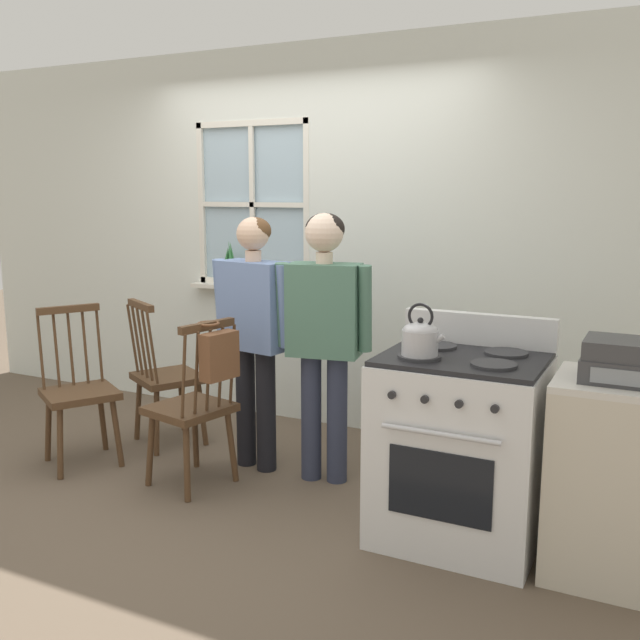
{
  "coord_description": "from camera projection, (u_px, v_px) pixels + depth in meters",
  "views": [
    {
      "loc": [
        2.32,
        -3.16,
        1.7
      ],
      "look_at": [
        0.63,
        0.26,
        1.0
      ],
      "focal_mm": 40.0,
      "sensor_mm": 36.0,
      "label": 1
    }
  ],
  "objects": [
    {
      "name": "ground_plane",
      "position": [
        203.0,
        489.0,
        4.1
      ],
      "size": [
        16.0,
        16.0,
        0.0
      ],
      "primitive_type": "plane",
      "color": "brown"
    },
    {
      "name": "potted_plant",
      "position": [
        230.0,
        271.0,
        5.35
      ],
      "size": [
        0.15,
        0.15,
        0.34
      ],
      "color": "#42474C",
      "rests_on": "wall_back"
    },
    {
      "name": "kettle",
      "position": [
        420.0,
        337.0,
        3.31
      ],
      "size": [
        0.21,
        0.17,
        0.25
      ],
      "color": "#B7B7BC",
      "rests_on": "stove"
    },
    {
      "name": "person_elderly_left",
      "position": [
        254.0,
        320.0,
        4.27
      ],
      "size": [
        0.59,
        0.28,
        1.54
      ],
      "rotation": [
        0.0,
        0.0,
        -0.16
      ],
      "color": "black",
      "rests_on": "ground_plane"
    },
    {
      "name": "side_counter",
      "position": [
        615.0,
        480.0,
        3.12
      ],
      "size": [
        0.55,
        0.5,
        0.9
      ],
      "color": "beige",
      "rests_on": "ground_plane"
    },
    {
      "name": "chair_near_wall",
      "position": [
        79.0,
        393.0,
        4.42
      ],
      "size": [
        0.56,
        0.57,
        0.99
      ],
      "rotation": [
        0.0,
        0.0,
        1.03
      ],
      "color": "#4C331E",
      "rests_on": "ground_plane"
    },
    {
      "name": "stove",
      "position": [
        460.0,
        447.0,
        3.45
      ],
      "size": [
        0.77,
        0.68,
        1.08
      ],
      "color": "silver",
      "rests_on": "ground_plane"
    },
    {
      "name": "handbag",
      "position": [
        219.0,
        354.0,
        3.88
      ],
      "size": [
        0.22,
        0.23,
        0.31
      ],
      "color": "brown",
      "rests_on": "chair_by_window"
    },
    {
      "name": "stereo",
      "position": [
        624.0,
        361.0,
        3.0
      ],
      "size": [
        0.34,
        0.29,
        0.18
      ],
      "color": "#38383A",
      "rests_on": "side_counter"
    },
    {
      "name": "person_teen_center",
      "position": [
        324.0,
        319.0,
        4.07
      ],
      "size": [
        0.57,
        0.28,
        1.57
      ],
      "rotation": [
        0.0,
        0.0,
        0.18
      ],
      "color": "#2D3347",
      "rests_on": "ground_plane"
    },
    {
      "name": "chair_by_window",
      "position": [
        193.0,
        410.0,
        4.09
      ],
      "size": [
        0.48,
        0.5,
        0.99
      ],
      "rotation": [
        0.0,
        0.0,
        -1.79
      ],
      "color": "#4C331E",
      "rests_on": "ground_plane"
    },
    {
      "name": "chair_center_cluster",
      "position": [
        165.0,
        378.0,
        4.77
      ],
      "size": [
        0.56,
        0.56,
        0.99
      ],
      "rotation": [
        0.0,
        0.0,
        2.62
      ],
      "color": "#4C331E",
      "rests_on": "ground_plane"
    },
    {
      "name": "wall_back",
      "position": [
        316.0,
        241.0,
        5.09
      ],
      "size": [
        6.4,
        0.16,
        2.7
      ],
      "color": "silver",
      "rests_on": "ground_plane"
    }
  ]
}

